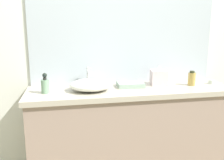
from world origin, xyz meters
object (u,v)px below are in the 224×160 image
lotion_bottle (192,79)px  tissue_box (159,77)px  soap_dispenser (45,85)px  folded_hand_towel (130,84)px  candle_jar (211,82)px  sink_basin (91,85)px

lotion_bottle → tissue_box: bearing=165.0°
soap_dispenser → tissue_box: tissue_box is taller
soap_dispenser → folded_hand_towel: bearing=6.6°
soap_dispenser → lotion_bottle: bearing=1.3°
lotion_bottle → candle_jar: 0.21m
candle_jar → tissue_box: bearing=173.7°
sink_basin → soap_dispenser: bearing=-177.2°
lotion_bottle → candle_jar: bearing=5.8°
sink_basin → soap_dispenser: soap_dispenser is taller
sink_basin → folded_hand_towel: sink_basin is taller
soap_dispenser → tissue_box: bearing=6.0°
sink_basin → soap_dispenser: 0.36m
folded_hand_towel → lotion_bottle: bearing=-5.7°
lotion_bottle → candle_jar: (0.21, 0.02, -0.04)m
soap_dispenser → tissue_box: 0.98m
lotion_bottle → folded_hand_towel: bearing=174.3°
sink_basin → candle_jar: sink_basin is taller
sink_basin → lotion_bottle: size_ratio=2.63×
tissue_box → candle_jar: size_ratio=3.17×
folded_hand_towel → soap_dispenser: bearing=-173.4°
sink_basin → lotion_bottle: 0.90m
folded_hand_towel → tissue_box: bearing=4.5°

